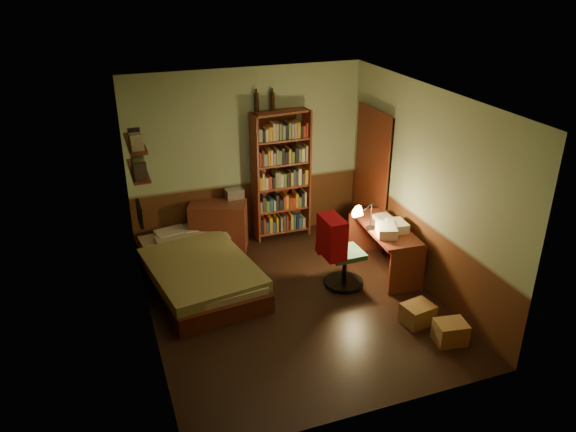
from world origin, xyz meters
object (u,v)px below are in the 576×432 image
object	(u,v)px
dresser	(219,226)
bookshelf	(281,176)
bed	(198,260)
office_chair	(345,249)
cardboard_box_b	(418,314)
desk	(384,249)
mini_stereo	(234,193)
cardboard_box_a	(450,332)
desk_lamp	(372,206)

from	to	relation	value
dresser	bookshelf	xyz separation A→B (m)	(1.01, 0.08, 0.63)
dresser	bookshelf	distance (m)	1.19
bed	office_chair	world-z (taller)	office_chair
office_chair	bed	bearing A→B (deg)	156.51
bookshelf	cardboard_box_b	world-z (taller)	bookshelf
desk	office_chair	world-z (taller)	office_chair
mini_stereo	cardboard_box_b	size ratio (longest dim) A/B	0.73
bed	cardboard_box_a	size ratio (longest dim) A/B	6.38
cardboard_box_a	office_chair	bearing A→B (deg)	111.67
desk	cardboard_box_a	xyz separation A→B (m)	(-0.07, -1.69, -0.21)
desk_lamp	cardboard_box_a	bearing A→B (deg)	-78.71
desk_lamp	mini_stereo	bearing A→B (deg)	140.25
dresser	cardboard_box_b	xyz separation A→B (m)	(1.76, -2.66, -0.24)
mini_stereo	cardboard_box_a	distance (m)	3.67
bed	cardboard_box_b	world-z (taller)	bed
desk_lamp	office_chair	size ratio (longest dim) A/B	0.60
dresser	mini_stereo	world-z (taller)	mini_stereo
bed	cardboard_box_a	distance (m)	3.30
bed	office_chair	distance (m)	1.95
mini_stereo	cardboard_box_a	xyz separation A→B (m)	(1.62, -3.23, -0.67)
bed	desk_lamp	bearing A→B (deg)	-20.09
bed	desk	xyz separation A→B (m)	(2.47, -0.57, 0.01)
bed	cardboard_box_b	xyz separation A→B (m)	(2.25, -1.82, -0.20)
dresser	cardboard_box_a	distance (m)	3.65
desk	cardboard_box_a	size ratio (longest dim) A/B	3.65
dresser	bookshelf	bearing A→B (deg)	26.64
desk_lamp	cardboard_box_b	world-z (taller)	desk_lamp
bookshelf	cardboard_box_a	xyz separation A→B (m)	(0.90, -3.19, -0.86)
bed	office_chair	bearing A→B (deg)	-28.75
bed	bookshelf	world-z (taller)	bookshelf
dresser	desk	distance (m)	2.43
mini_stereo	cardboard_box_a	bearing A→B (deg)	-65.95
bookshelf	desk	world-z (taller)	bookshelf
dresser	bookshelf	world-z (taller)	bookshelf
cardboard_box_b	cardboard_box_a	bearing A→B (deg)	-71.30
mini_stereo	desk_lamp	world-z (taller)	desk_lamp
mini_stereo	cardboard_box_a	size ratio (longest dim) A/B	0.75
bed	desk_lamp	size ratio (longest dim) A/B	3.35
mini_stereo	desk	xyz separation A→B (m)	(1.69, -1.54, -0.46)
mini_stereo	bookshelf	xyz separation A→B (m)	(0.72, -0.04, 0.19)
desk	cardboard_box_a	world-z (taller)	desk
mini_stereo	cardboard_box_b	xyz separation A→B (m)	(1.47, -2.79, -0.67)
mini_stereo	cardboard_box_b	distance (m)	3.22
bookshelf	desk	size ratio (longest dim) A/B	1.58
desk	cardboard_box_b	size ratio (longest dim) A/B	3.56
mini_stereo	desk_lamp	xyz separation A→B (m)	(1.47, -1.52, 0.20)
mini_stereo	bed	bearing A→B (deg)	-131.41
mini_stereo	desk	world-z (taller)	mini_stereo
dresser	desk_lamp	xyz separation A→B (m)	(1.76, -1.39, 0.63)
dresser	desk	size ratio (longest dim) A/B	0.65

